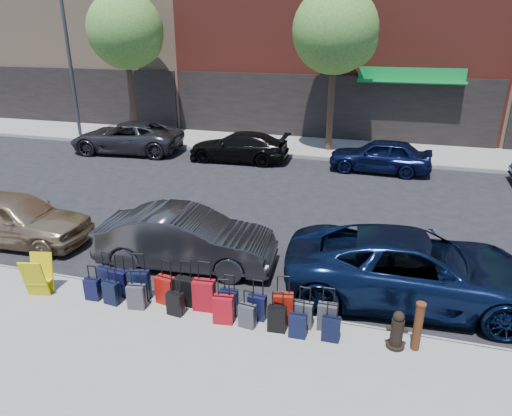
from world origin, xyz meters
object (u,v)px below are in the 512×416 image
(streetlight, at_px, (71,48))
(suitcase_front_5, at_px, (204,295))
(bollard, at_px, (418,326))
(car_far_0, at_px, (127,137))
(car_far_1, at_px, (239,147))
(tree_center, at_px, (338,33))
(fire_hydrant, at_px, (397,331))
(car_near_2, at_px, (414,268))
(display_rack, at_px, (38,276))
(car_far_2, at_px, (380,155))
(car_near_1, at_px, (186,239))
(car_near_0, at_px, (15,218))
(tree_left, at_px, (128,33))

(streetlight, bearing_deg, suitcase_front_5, -46.94)
(bollard, distance_m, car_far_0, 17.41)
(suitcase_front_5, relative_size, car_far_1, 0.24)
(tree_center, bearing_deg, fire_hydrant, -77.92)
(fire_hydrant, height_order, car_near_2, car_near_2)
(display_rack, bearing_deg, car_far_1, 75.04)
(fire_hydrant, xyz_separation_m, car_far_1, (-6.91, 11.75, 0.16))
(streetlight, height_order, suitcase_front_5, streetlight)
(fire_hydrant, bearing_deg, car_far_2, 87.39)
(bollard, distance_m, car_far_2, 11.79)
(car_near_1, xyz_separation_m, car_far_2, (4.31, 9.73, -0.03))
(car_near_2, relative_size, car_far_1, 1.22)
(tree_center, relative_size, car_far_2, 1.77)
(suitcase_front_5, distance_m, display_rack, 3.71)
(streetlight, bearing_deg, car_near_1, -45.58)
(tree_center, relative_size, bollard, 7.56)
(car_near_0, bearing_deg, bollard, -103.23)
(display_rack, distance_m, car_far_1, 12.07)
(tree_center, bearing_deg, tree_left, 180.00)
(streetlight, height_order, display_rack, streetlight)
(tree_center, relative_size, suitcase_front_5, 6.77)
(car_near_0, height_order, car_far_0, car_far_0)
(tree_center, xyz_separation_m, car_near_0, (-7.06, -12.51, -4.69))
(fire_hydrant, bearing_deg, car_near_2, 74.99)
(car_near_0, height_order, car_near_2, car_near_2)
(suitcase_front_5, relative_size, car_far_0, 0.20)
(car_near_0, height_order, car_far_1, car_near_0)
(streetlight, bearing_deg, car_near_0, -61.63)
(tree_center, xyz_separation_m, streetlight, (-13.44, -0.70, -0.75))
(streetlight, relative_size, suitcase_front_5, 7.44)
(display_rack, xyz_separation_m, car_near_2, (7.80, 2.30, 0.18))
(display_rack, xyz_separation_m, car_far_1, (0.58, 12.06, 0.07))
(car_far_1, distance_m, car_far_2, 6.16)
(tree_center, height_order, car_near_0, tree_center)
(bollard, relative_size, car_far_0, 0.18)
(bollard, bearing_deg, streetlight, 140.89)
(car_near_0, relative_size, car_far_2, 1.03)
(display_rack, relative_size, car_near_0, 0.21)
(tree_center, bearing_deg, display_rack, -106.57)
(display_rack, relative_size, car_far_0, 0.17)
(streetlight, xyz_separation_m, car_near_0, (6.38, -11.81, -3.94))
(tree_center, bearing_deg, car_near_2, -74.73)
(tree_left, relative_size, car_near_0, 1.72)
(car_near_1, distance_m, car_far_0, 12.24)
(car_near_0, bearing_deg, car_far_0, 10.92)
(car_far_2, bearing_deg, suitcase_front_5, -12.40)
(tree_center, relative_size, car_far_0, 1.37)
(tree_center, xyz_separation_m, car_near_2, (3.40, -12.46, -4.65))
(fire_hydrant, height_order, bollard, bollard)
(car_far_2, bearing_deg, bollard, 7.62)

